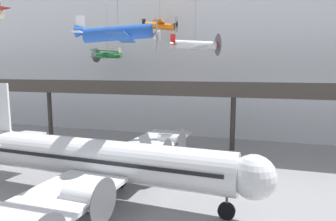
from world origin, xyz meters
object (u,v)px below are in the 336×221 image
object	(u,v)px
airliner_silver_main	(100,160)
suspended_plane_green_biplane	(108,55)
suspended_plane_blue_trainer	(118,34)
suspended_plane_orange_highwing	(160,26)
suspended_plane_silver_racer	(195,45)

from	to	relation	value
airliner_silver_main	suspended_plane_green_biplane	world-z (taller)	suspended_plane_green_biplane
airliner_silver_main	suspended_plane_blue_trainer	xyz separation A→B (m)	(1.18, 1.67, 10.70)
suspended_plane_green_biplane	suspended_plane_orange_highwing	xyz separation A→B (m)	(8.34, 1.27, 4.30)
suspended_plane_blue_trainer	suspended_plane_silver_racer	world-z (taller)	suspended_plane_blue_trainer
suspended_plane_green_biplane	suspended_plane_orange_highwing	world-z (taller)	suspended_plane_orange_highwing
airliner_silver_main	suspended_plane_blue_trainer	size ratio (longest dim) A/B	3.69
suspended_plane_green_biplane	suspended_plane_silver_racer	distance (m)	16.76
airliner_silver_main	suspended_plane_orange_highwing	size ratio (longest dim) A/B	4.76
suspended_plane_orange_highwing	suspended_plane_silver_racer	xyz separation A→B (m)	(7.18, -7.58, -3.64)
suspended_plane_green_biplane	suspended_plane_silver_racer	world-z (taller)	suspended_plane_silver_racer
suspended_plane_orange_highwing	suspended_plane_silver_racer	world-z (taller)	suspended_plane_orange_highwing
suspended_plane_blue_trainer	suspended_plane_silver_racer	xyz separation A→B (m)	(3.89, 13.07, -0.09)
suspended_plane_green_biplane	suspended_plane_blue_trainer	size ratio (longest dim) A/B	1.01
suspended_plane_green_biplane	suspended_plane_silver_racer	xyz separation A→B (m)	(15.51, -6.31, 0.66)
suspended_plane_green_biplane	suspended_plane_blue_trainer	xyz separation A→B (m)	(11.63, -19.39, 0.75)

